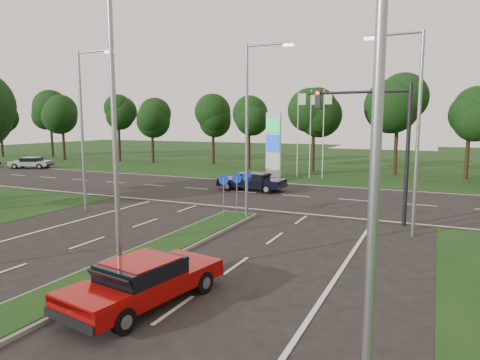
% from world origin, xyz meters
% --- Properties ---
extents(verge_far, '(160.00, 50.00, 0.02)m').
position_xyz_m(verge_far, '(0.00, 55.00, 0.00)').
color(verge_far, '#123411').
rests_on(verge_far, ground).
extents(cross_road, '(160.00, 12.00, 0.02)m').
position_xyz_m(cross_road, '(0.00, 24.00, 0.00)').
color(cross_road, black).
rests_on(cross_road, ground).
extents(median_kerb, '(2.00, 26.00, 0.12)m').
position_xyz_m(median_kerb, '(0.00, 4.00, 0.06)').
color(median_kerb, slate).
rests_on(median_kerb, ground).
extents(streetlight_median_near, '(2.53, 0.22, 9.00)m').
position_xyz_m(streetlight_median_near, '(1.00, 6.00, 5.08)').
color(streetlight_median_near, gray).
rests_on(streetlight_median_near, ground).
extents(streetlight_median_far, '(2.53, 0.22, 9.00)m').
position_xyz_m(streetlight_median_far, '(1.00, 16.00, 5.08)').
color(streetlight_median_far, gray).
rests_on(streetlight_median_far, ground).
extents(streetlight_left_far, '(2.53, 0.22, 9.00)m').
position_xyz_m(streetlight_left_far, '(-8.30, 14.00, 5.08)').
color(streetlight_left_far, gray).
rests_on(streetlight_left_far, ground).
extents(streetlight_right_far, '(2.53, 0.22, 9.00)m').
position_xyz_m(streetlight_right_far, '(8.80, 16.00, 5.08)').
color(streetlight_right_far, gray).
rests_on(streetlight_right_far, ground).
extents(streetlight_right_near, '(2.53, 0.22, 9.00)m').
position_xyz_m(streetlight_right_near, '(8.80, 2.00, 5.08)').
color(streetlight_right_near, gray).
rests_on(streetlight_right_near, ground).
extents(traffic_signal, '(5.10, 0.42, 7.00)m').
position_xyz_m(traffic_signal, '(7.19, 18.00, 4.65)').
color(traffic_signal, black).
rests_on(traffic_signal, ground).
extents(median_signs, '(1.16, 1.76, 2.38)m').
position_xyz_m(median_signs, '(0.00, 16.40, 1.71)').
color(median_signs, gray).
rests_on(median_signs, ground).
extents(gas_pylon, '(5.80, 1.26, 8.00)m').
position_xyz_m(gas_pylon, '(-3.79, 33.05, 3.20)').
color(gas_pylon, silver).
rests_on(gas_pylon, ground).
extents(treeline_far, '(6.00, 6.00, 9.90)m').
position_xyz_m(treeline_far, '(0.10, 39.93, 6.83)').
color(treeline_far, black).
rests_on(treeline_far, ground).
extents(red_sedan, '(2.72, 5.03, 1.31)m').
position_xyz_m(red_sedan, '(2.51, 5.00, 0.70)').
color(red_sedan, '#980A08').
rests_on(red_sedan, ground).
extents(navy_sedan, '(4.90, 2.08, 1.35)m').
position_xyz_m(navy_sedan, '(-2.70, 24.90, 0.72)').
color(navy_sedan, black).
rests_on(navy_sedan, ground).
extents(far_car_a, '(4.70, 3.43, 1.24)m').
position_xyz_m(far_car_a, '(-31.26, 29.01, 0.67)').
color(far_car_a, '#999999').
rests_on(far_car_a, ground).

